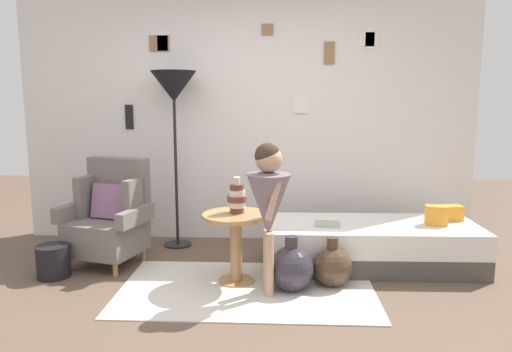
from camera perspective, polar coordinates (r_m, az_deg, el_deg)
name	(u,v)px	position (r m, az deg, el deg)	size (l,w,h in m)	color
ground_plane	(229,315)	(3.56, -3.26, -16.14)	(12.00, 12.00, 0.00)	brown
gallery_wall	(246,119)	(5.17, -1.14, 6.77)	(4.80, 0.12, 2.60)	silver
rug	(247,289)	(3.98, -1.06, -13.22)	(2.04, 1.21, 0.01)	silver
armchair	(110,217)	(4.67, -16.92, -4.64)	(0.86, 0.74, 0.97)	tan
daybed	(371,245)	(4.56, 13.44, -7.92)	(1.91, 0.83, 0.40)	#4C4742
pillow_head	(452,213)	(4.83, 22.25, -4.08)	(0.18, 0.12, 0.14)	orange
pillow_mid	(436,215)	(4.60, 20.62, -4.41)	(0.18, 0.12, 0.18)	orange
side_table	(236,234)	(3.99, -2.38, -6.90)	(0.55, 0.55, 0.59)	tan
vase_striped	(237,198)	(3.96, -2.29, -2.61)	(0.16, 0.16, 0.30)	brown
floor_lamp	(174,92)	(4.92, -9.73, 9.78)	(0.46, 0.46, 1.79)	black
person_child	(269,198)	(3.66, 1.51, -2.66)	(0.34, 0.34, 1.20)	tan
book_on_daybed	(327,224)	(4.35, 8.46, -5.66)	(0.22, 0.16, 0.03)	#A8B198
demijohn_near	(291,268)	(3.91, 4.19, -10.84)	(0.36, 0.36, 0.45)	#332D38
demijohn_far	(332,266)	(4.04, 9.01, -10.53)	(0.33, 0.33, 0.41)	#473323
magazine_basket	(53,261)	(4.54, -22.93, -9.30)	(0.28, 0.28, 0.28)	black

